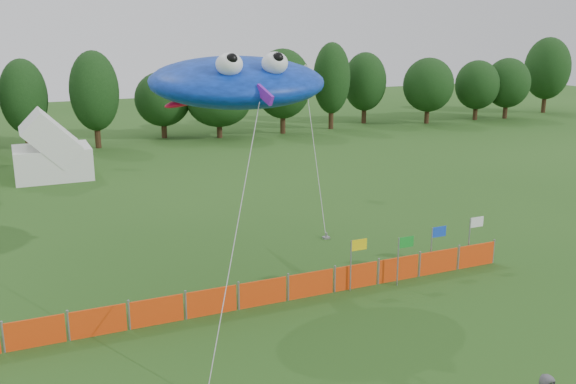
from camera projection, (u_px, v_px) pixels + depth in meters
name	position (u px, v px, depth m)	size (l,w,h in m)	color
treeline	(124.00, 96.00, 55.33)	(104.57, 8.78, 8.36)	#382314
tent_right	(52.00, 152.00, 43.49)	(5.03, 4.02, 3.55)	white
barrier_fence	(263.00, 293.00, 24.05)	(21.90, 0.06, 1.00)	#E83E0C
flag_row	(418.00, 246.00, 26.42)	(6.73, 0.64, 2.19)	gray
stingray_kite	(236.00, 81.00, 24.65)	(7.56, 17.02, 9.39)	blue
small_kite_white	(309.00, 110.00, 38.04)	(4.43, 10.65, 7.81)	silver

